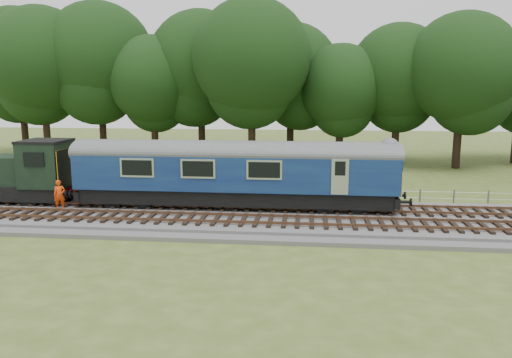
# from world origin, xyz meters

# --- Properties ---
(ground) EXTENTS (120.00, 120.00, 0.00)m
(ground) POSITION_xyz_m (0.00, 0.00, 0.00)
(ground) COLOR #445720
(ground) RESTS_ON ground
(ballast) EXTENTS (70.00, 7.00, 0.35)m
(ballast) POSITION_xyz_m (0.00, 0.00, 0.17)
(ballast) COLOR #4C4C4F
(ballast) RESTS_ON ground
(track_north) EXTENTS (67.20, 2.40, 0.21)m
(track_north) POSITION_xyz_m (0.00, 1.40, 0.42)
(track_north) COLOR black
(track_north) RESTS_ON ballast
(track_south) EXTENTS (67.20, 2.40, 0.21)m
(track_south) POSITION_xyz_m (0.00, -1.60, 0.42)
(track_south) COLOR black
(track_south) RESTS_ON ballast
(fence) EXTENTS (64.00, 0.12, 1.00)m
(fence) POSITION_xyz_m (0.00, 4.50, 0.00)
(fence) COLOR #6B6054
(fence) RESTS_ON ground
(tree_line) EXTENTS (70.00, 8.00, 18.00)m
(tree_line) POSITION_xyz_m (0.00, 22.00, 0.00)
(tree_line) COLOR black
(tree_line) RESTS_ON ground
(dmu_railcar) EXTENTS (18.05, 2.86, 3.88)m
(dmu_railcar) POSITION_xyz_m (-2.95, 1.40, 2.61)
(dmu_railcar) COLOR black
(dmu_railcar) RESTS_ON ground
(shunter_loco) EXTENTS (8.92, 2.60, 3.38)m
(shunter_loco) POSITION_xyz_m (-16.88, 1.40, 1.97)
(shunter_loco) COLOR black
(shunter_loco) RESTS_ON ground
(worker) EXTENTS (0.73, 0.66, 1.68)m
(worker) POSITION_xyz_m (-12.58, -0.29, 1.19)
(worker) COLOR #EA420C
(worker) RESTS_ON ballast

